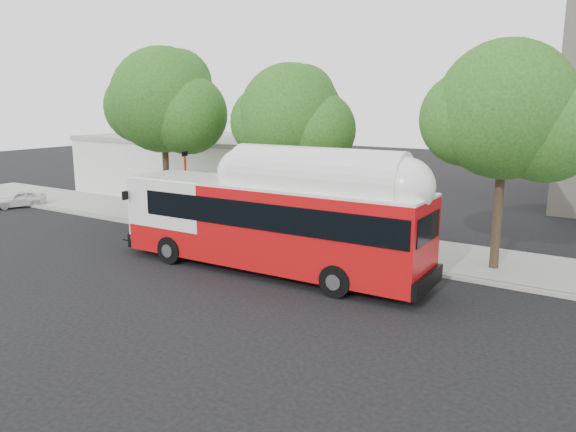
{
  "coord_description": "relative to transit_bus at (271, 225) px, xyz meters",
  "views": [
    {
      "loc": [
        13.87,
        -17.23,
        6.87
      ],
      "look_at": [
        0.81,
        3.0,
        1.85
      ],
      "focal_mm": 35.0,
      "sensor_mm": 36.0,
      "label": 1
    }
  ],
  "objects": [
    {
      "name": "parked_car",
      "position": [
        -21.67,
        2.68,
        -1.39
      ],
      "size": [
        3.38,
        2.45,
        1.07
      ],
      "primitive_type": "imported",
      "rotation": [
        0.0,
        0.0,
        -0.43
      ],
      "color": "silver",
      "rests_on": "ground"
    },
    {
      "name": "red_curb_segment",
      "position": [
        -4.45,
        3.11,
        -1.85
      ],
      "size": [
        10.0,
        0.32,
        0.16
      ],
      "primitive_type": "cube",
      "color": "#A01117",
      "rests_on": "ground"
    },
    {
      "name": "street_tree_right",
      "position": [
        7.99,
        5.07,
        4.33
      ],
      "size": [
        6.21,
        5.4,
        9.18
      ],
      "color": "#2D2116",
      "rests_on": "ground"
    },
    {
      "name": "low_commercial_bldg",
      "position": [
        -15.45,
        13.21,
        0.22
      ],
      "size": [
        16.2,
        10.2,
        4.25
      ],
      "color": "silver",
      "rests_on": "ground"
    },
    {
      "name": "street_tree_mid",
      "position": [
        -2.04,
        5.27,
        3.98
      ],
      "size": [
        5.75,
        5.0,
        8.62
      ],
      "color": "#2D2116",
      "rests_on": "ground"
    },
    {
      "name": "curb_strip",
      "position": [
        -1.45,
        3.11,
        -1.85
      ],
      "size": [
        60.0,
        0.3,
        0.15
      ],
      "primitive_type": "cube",
      "color": "gray",
      "rests_on": "ground"
    },
    {
      "name": "ground",
      "position": [
        -1.45,
        -0.79,
        -1.93
      ],
      "size": [
        120.0,
        120.0,
        0.0
      ],
      "primitive_type": "plane",
      "color": "black",
      "rests_on": "ground"
    },
    {
      "name": "signal_pole",
      "position": [
        -8.02,
        3.68,
        0.22
      ],
      "size": [
        0.12,
        0.4,
        4.2
      ],
      "color": "#A91C12",
      "rests_on": "ground"
    },
    {
      "name": "transit_bus",
      "position": [
        0.0,
        0.0,
        0.0
      ],
      "size": [
        14.01,
        3.19,
        4.13
      ],
      "rotation": [
        0.0,
        0.0,
        0.02
      ],
      "color": "red",
      "rests_on": "ground"
    },
    {
      "name": "sidewalk",
      "position": [
        -1.45,
        5.71,
        -1.85
      ],
      "size": [
        60.0,
        5.0,
        0.15
      ],
      "primitive_type": "cube",
      "color": "gray",
      "rests_on": "ground"
    },
    {
      "name": "street_tree_left",
      "position": [
        -9.97,
        4.77,
        4.68
      ],
      "size": [
        6.67,
        5.8,
        9.74
      ],
      "color": "#2D2116",
      "rests_on": "ground"
    }
  ]
}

